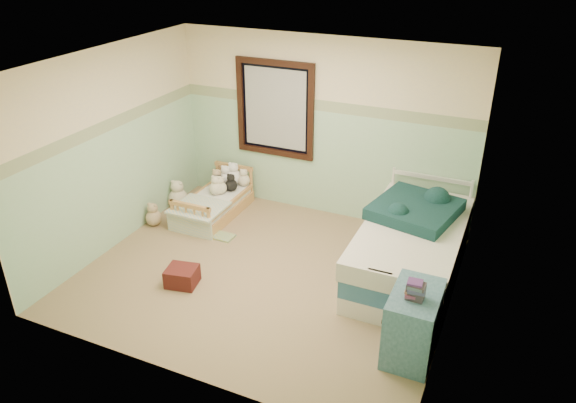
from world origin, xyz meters
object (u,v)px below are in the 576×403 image
at_px(plush_floor_cream, 178,198).
at_px(dresser, 413,324).
at_px(floor_book, 223,237).
at_px(plush_floor_tan, 154,218).
at_px(red_pillow, 182,276).
at_px(toddler_bed_frame, 215,209).
at_px(twin_bed_frame, 408,267).

relative_size(plush_floor_cream, dresser, 0.40).
relative_size(dresser, floor_book, 2.52).
xyz_separation_m(plush_floor_cream, dresser, (3.82, -1.70, 0.21)).
xyz_separation_m(plush_floor_tan, red_pillow, (1.16, -1.03, -0.01)).
bearing_deg(plush_floor_tan, red_pillow, -41.71).
distance_m(plush_floor_cream, floor_book, 1.18).
bearing_deg(red_pillow, plush_floor_cream, 125.35).
xyz_separation_m(plush_floor_tan, dresser, (3.82, -1.10, 0.24)).
xyz_separation_m(dresser, floor_book, (-2.77, 1.18, -0.34)).
height_order(dresser, red_pillow, dresser).
distance_m(toddler_bed_frame, plush_floor_cream, 0.62).
relative_size(plush_floor_cream, twin_bed_frame, 0.13).
bearing_deg(plush_floor_cream, floor_book, -26.00).
distance_m(toddler_bed_frame, floor_book, 0.68).
bearing_deg(red_pillow, dresser, -1.42).
xyz_separation_m(twin_bed_frame, red_pillow, (-2.34, -1.25, -0.00)).
bearing_deg(dresser, floor_book, 156.86).
distance_m(plush_floor_tan, red_pillow, 1.55).
distance_m(plush_floor_cream, plush_floor_tan, 0.60).
bearing_deg(plush_floor_cream, dresser, -23.93).
height_order(plush_floor_cream, twin_bed_frame, plush_floor_cream).
relative_size(toddler_bed_frame, plush_floor_cream, 4.45).
distance_m(plush_floor_tan, dresser, 3.98).
xyz_separation_m(toddler_bed_frame, plush_floor_cream, (-0.61, -0.01, 0.06)).
bearing_deg(twin_bed_frame, dresser, -76.36).
xyz_separation_m(red_pillow, floor_book, (-0.11, 1.12, -0.09)).
bearing_deg(floor_book, twin_bed_frame, 4.73).
height_order(plush_floor_cream, dresser, dresser).
height_order(plush_floor_cream, plush_floor_tan, plush_floor_cream).
height_order(toddler_bed_frame, plush_floor_tan, plush_floor_tan).
xyz_separation_m(plush_floor_cream, plush_floor_tan, (0.00, -0.60, -0.03)).
relative_size(toddler_bed_frame, floor_book, 4.50).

